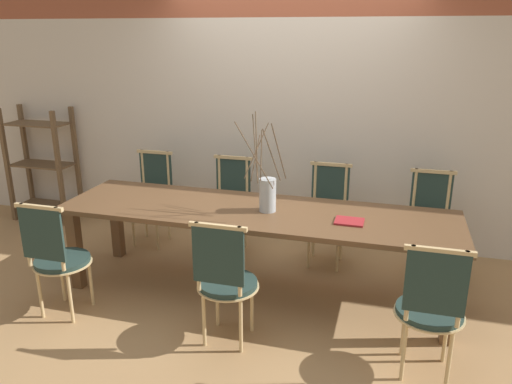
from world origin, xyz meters
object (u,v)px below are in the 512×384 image
at_px(book_stack, 349,221).
at_px(shelving_rack, 42,165).
at_px(chair_near_center, 431,306).
at_px(dining_table, 256,219).
at_px(vase_centerpiece, 267,193).
at_px(chair_far_center, 327,212).

distance_m(book_stack, shelving_rack, 3.76).
bearing_deg(chair_near_center, dining_table, 150.55).
height_order(vase_centerpiece, shelving_rack, vase_centerpiece).
distance_m(dining_table, chair_near_center, 1.53).
relative_size(vase_centerpiece, book_stack, 3.64).
bearing_deg(chair_near_center, chair_far_center, 119.46).
distance_m(dining_table, chair_far_center, 0.90).
xyz_separation_m(chair_near_center, book_stack, (-0.58, 0.67, 0.24)).
bearing_deg(dining_table, shelving_rack, 160.08).
xyz_separation_m(book_stack, shelving_rack, (-3.59, 1.10, -0.10)).
relative_size(book_stack, shelving_rack, 0.17).
bearing_deg(shelving_rack, vase_centerpiece, -19.43).
height_order(chair_near_center, book_stack, chair_near_center).
bearing_deg(vase_centerpiece, chair_far_center, 62.87).
bearing_deg(vase_centerpiece, shelving_rack, 160.57).
distance_m(chair_near_center, book_stack, 0.92).
xyz_separation_m(dining_table, shelving_rack, (-2.84, 1.03, -0.01)).
bearing_deg(vase_centerpiece, dining_table, 176.50).
relative_size(dining_table, shelving_rack, 2.45).
bearing_deg(book_stack, vase_centerpiece, 174.01).
relative_size(chair_near_center, shelving_rack, 0.72).
relative_size(chair_near_center, book_stack, 4.39).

